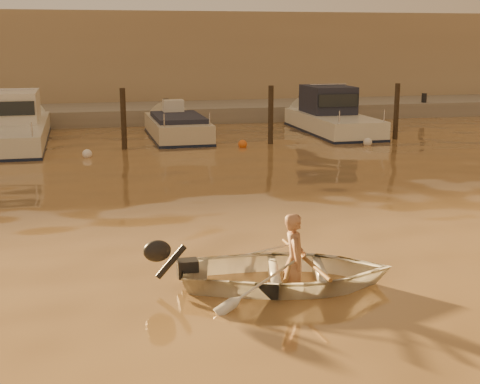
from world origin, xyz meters
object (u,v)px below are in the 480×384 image
object	(u,v)px
person	(295,260)
waterfront_building	(108,61)
dinghy	(288,272)
moored_boat_2	(9,126)
moored_boat_4	(333,116)
moored_boat_3	(177,132)

from	to	relation	value
person	waterfront_building	bearing A→B (deg)	15.16
person	waterfront_building	world-z (taller)	waterfront_building
dinghy	person	world-z (taller)	person
dinghy	person	size ratio (longest dim) A/B	2.22
dinghy	moored_boat_2	distance (m)	16.17
moored_boat_4	waterfront_building	xyz separation A→B (m)	(-7.94, 11.00, 1.77)
moored_boat_3	waterfront_building	size ratio (longest dim) A/B	0.12
person	moored_boat_2	bearing A→B (deg)	31.47
dinghy	waterfront_building	world-z (taller)	waterfront_building
dinghy	moored_boat_2	xyz separation A→B (m)	(-5.26, 15.29, 0.42)
moored_boat_3	moored_boat_4	distance (m)	6.07
moored_boat_2	waterfront_building	bearing A→B (deg)	70.07
person	moored_boat_4	size ratio (longest dim) A/B	0.22
person	moored_boat_3	distance (m)	15.32
person	moored_boat_2	xyz separation A→B (m)	(-5.36, 15.31, 0.22)
dinghy	moored_boat_4	xyz separation A→B (m)	(6.67, 15.29, 0.42)
person	moored_boat_2	size ratio (longest dim) A/B	0.17
moored_boat_3	waterfront_building	world-z (taller)	waterfront_building
moored_boat_4	waterfront_building	world-z (taller)	waterfront_building
person	waterfront_building	xyz separation A→B (m)	(-1.37, 26.31, 2.00)
moored_boat_2	waterfront_building	distance (m)	11.83
moored_boat_4	person	bearing A→B (deg)	-113.23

